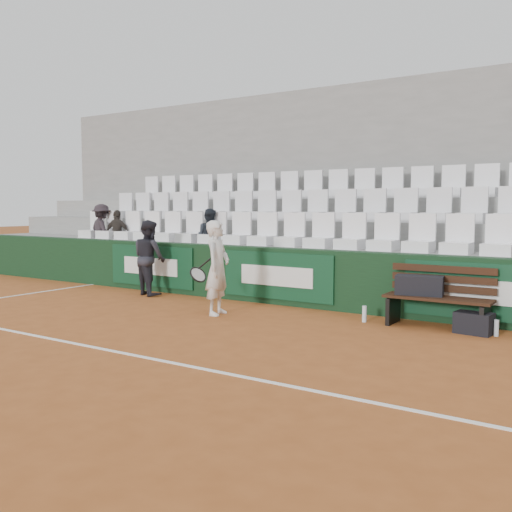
% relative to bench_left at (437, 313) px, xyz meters
% --- Properties ---
extents(ground, '(80.00, 80.00, 0.00)m').
position_rel_bench_left_xyz_m(ground, '(-2.70, -3.46, -0.23)').
color(ground, '#9D5123').
rests_on(ground, ground).
extents(court_baseline, '(18.00, 0.06, 0.01)m').
position_rel_bench_left_xyz_m(court_baseline, '(-2.70, -3.46, -0.22)').
color(court_baseline, white).
rests_on(court_baseline, ground).
extents(back_barrier, '(18.00, 0.34, 1.00)m').
position_rel_bench_left_xyz_m(back_barrier, '(-2.63, 0.53, 0.28)').
color(back_barrier, '#103218').
rests_on(back_barrier, ground).
extents(grandstand_tier_front, '(18.00, 0.95, 1.00)m').
position_rel_bench_left_xyz_m(grandstand_tier_front, '(-2.70, 1.17, 0.28)').
color(grandstand_tier_front, gray).
rests_on(grandstand_tier_front, ground).
extents(grandstand_tier_mid, '(18.00, 0.95, 1.45)m').
position_rel_bench_left_xyz_m(grandstand_tier_mid, '(-2.70, 2.12, 0.50)').
color(grandstand_tier_mid, gray).
rests_on(grandstand_tier_mid, ground).
extents(grandstand_tier_back, '(18.00, 0.95, 1.90)m').
position_rel_bench_left_xyz_m(grandstand_tier_back, '(-2.70, 3.07, 0.72)').
color(grandstand_tier_back, gray).
rests_on(grandstand_tier_back, ground).
extents(grandstand_rear_wall, '(18.00, 0.30, 4.40)m').
position_rel_bench_left_xyz_m(grandstand_rear_wall, '(-2.70, 3.69, 1.98)').
color(grandstand_rear_wall, gray).
rests_on(grandstand_rear_wall, ground).
extents(seat_row_front, '(11.90, 0.44, 0.63)m').
position_rel_bench_left_xyz_m(seat_row_front, '(-2.70, 0.99, 1.09)').
color(seat_row_front, white).
rests_on(seat_row_front, grandstand_tier_front).
extents(seat_row_mid, '(11.90, 0.44, 0.63)m').
position_rel_bench_left_xyz_m(seat_row_mid, '(-2.70, 1.94, 1.54)').
color(seat_row_mid, silver).
rests_on(seat_row_mid, grandstand_tier_mid).
extents(seat_row_back, '(11.90, 0.44, 0.63)m').
position_rel_bench_left_xyz_m(seat_row_back, '(-2.70, 2.89, 1.99)').
color(seat_row_back, silver).
rests_on(seat_row_back, grandstand_tier_back).
extents(bench_left, '(1.50, 0.56, 0.45)m').
position_rel_bench_left_xyz_m(bench_left, '(0.00, 0.00, 0.00)').
color(bench_left, black).
rests_on(bench_left, ground).
extents(sports_bag_left, '(0.71, 0.40, 0.29)m').
position_rel_bench_left_xyz_m(sports_bag_left, '(-0.28, 0.04, 0.37)').
color(sports_bag_left, black).
rests_on(sports_bag_left, bench_left).
extents(sports_bag_ground, '(0.52, 0.35, 0.30)m').
position_rel_bench_left_xyz_m(sports_bag_ground, '(0.52, -0.09, -0.08)').
color(sports_bag_ground, black).
rests_on(sports_bag_ground, ground).
extents(water_bottle_near, '(0.07, 0.07, 0.25)m').
position_rel_bench_left_xyz_m(water_bottle_near, '(-1.04, -0.16, -0.10)').
color(water_bottle_near, silver).
rests_on(water_bottle_near, ground).
extents(water_bottle_far, '(0.06, 0.06, 0.23)m').
position_rel_bench_left_xyz_m(water_bottle_far, '(0.81, -0.09, -0.11)').
color(water_bottle_far, silver).
rests_on(water_bottle_far, ground).
extents(tennis_player, '(0.73, 0.62, 1.52)m').
position_rel_bench_left_xyz_m(tennis_player, '(-3.26, -0.89, 0.53)').
color(tennis_player, silver).
rests_on(tennis_player, ground).
extents(ball_kid, '(0.86, 0.76, 1.48)m').
position_rel_bench_left_xyz_m(ball_kid, '(-5.62, 0.03, 0.51)').
color(ball_kid, '#212129').
rests_on(ball_kid, ground).
extents(spectator_a, '(0.90, 0.67, 1.24)m').
position_rel_bench_left_xyz_m(spectator_a, '(-8.09, 1.04, 1.40)').
color(spectator_a, black).
rests_on(spectator_a, grandstand_tier_front).
extents(spectator_b, '(0.70, 0.43, 1.11)m').
position_rel_bench_left_xyz_m(spectator_b, '(-7.57, 1.04, 1.33)').
color(spectator_b, '#2E2824').
rests_on(spectator_b, grandstand_tier_front).
extents(spectator_c, '(0.58, 0.47, 1.14)m').
position_rel_bench_left_xyz_m(spectator_c, '(-4.91, 1.04, 1.35)').
color(spectator_c, black).
rests_on(spectator_c, grandstand_tier_front).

